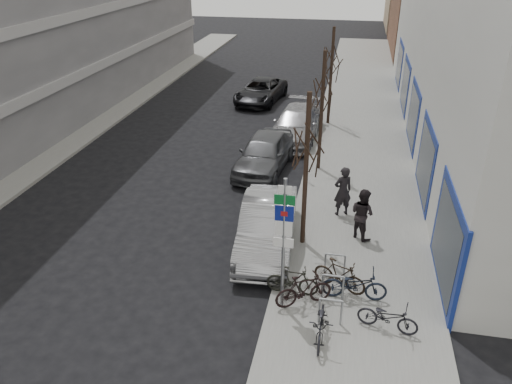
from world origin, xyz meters
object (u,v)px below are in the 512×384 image
at_px(bike_rack, 333,284).
at_px(parked_car_front, 267,226).
at_px(tree_mid, 323,83).
at_px(bike_mid_curb, 355,282).
at_px(meter_mid, 306,164).
at_px(pedestrian_near, 343,191).
at_px(tree_near, 308,135).
at_px(bike_near_left, 322,322).
at_px(bike_mid_inner, 293,280).
at_px(meter_back, 317,124).
at_px(highway_sign_pole, 284,237).
at_px(parked_car_back, 297,124).
at_px(bike_far_inner, 340,275).
at_px(pedestrian_far, 362,213).
at_px(bike_near_right, 304,290).
at_px(lane_car, 261,91).
at_px(bike_far_curb, 388,315).
at_px(tree_far, 332,53).
at_px(meter_front, 288,229).
at_px(parked_car_mid, 264,153).

height_order(bike_rack, parked_car_front, parked_car_front).
xyz_separation_m(tree_mid, bike_mid_curb, (1.82, -9.28, -3.38)).
relative_size(meter_mid, pedestrian_near, 0.64).
relative_size(tree_near, bike_mid_curb, 2.92).
xyz_separation_m(bike_near_left, parked_car_front, (-2.21, 4.28, 0.16)).
distance_m(bike_mid_inner, parked_car_front, 2.85).
relative_size(meter_back, pedestrian_near, 0.64).
relative_size(meter_mid, meter_back, 1.00).
distance_m(highway_sign_pole, parked_car_back, 14.13).
height_order(bike_near_left, bike_far_inner, bike_near_left).
distance_m(meter_mid, pedestrian_far, 4.90).
distance_m(bike_mid_curb, parked_car_front, 3.89).
bearing_deg(parked_car_front, bike_mid_inner, -68.88).
bearing_deg(bike_mid_inner, tree_near, 1.96).
bearing_deg(parked_car_back, bike_near_right, -77.95).
bearing_deg(tree_near, bike_rack, -67.52).
bearing_deg(tree_mid, parked_car_front, -99.96).
height_order(bike_near_left, lane_car, lane_car).
distance_m(meter_back, bike_mid_inner, 13.41).
bearing_deg(pedestrian_near, meter_back, -105.71).
height_order(bike_near_left, parked_car_back, parked_car_back).
bearing_deg(tree_near, pedestrian_near, 61.43).
bearing_deg(parked_car_back, tree_near, -77.59).
relative_size(meter_back, bike_far_inner, 0.75).
bearing_deg(bike_far_curb, pedestrian_far, 20.79).
distance_m(bike_far_inner, parked_car_front, 3.32).
bearing_deg(pedestrian_near, tree_far, -110.71).
distance_m(highway_sign_pole, pedestrian_far, 4.96).
height_order(tree_near, meter_back, tree_near).
bearing_deg(bike_near_right, bike_mid_inner, 12.17).
distance_m(highway_sign_pole, tree_mid, 10.15).
distance_m(bike_near_left, bike_mid_inner, 1.98).
distance_m(tree_mid, meter_front, 7.70).
bearing_deg(highway_sign_pole, parked_car_back, 95.41).
bearing_deg(bike_mid_curb, bike_rack, 98.54).
relative_size(parked_car_mid, pedestrian_near, 2.55).
relative_size(bike_rack, parked_car_front, 0.44).
height_order(bike_near_right, bike_mid_inner, bike_near_right).
height_order(meter_mid, bike_mid_curb, meter_mid).
relative_size(bike_near_right, bike_mid_inner, 1.10).
distance_m(meter_mid, bike_mid_inner, 7.92).
xyz_separation_m(tree_near, meter_mid, (-0.45, 5.00, -3.19)).
height_order(bike_mid_curb, pedestrian_far, pedestrian_far).
xyz_separation_m(tree_far, bike_mid_inner, (0.02, -15.90, -3.48)).
distance_m(bike_near_right, bike_far_curb, 2.40).
relative_size(bike_rack, tree_mid, 0.41).
distance_m(tree_far, meter_front, 13.88).
distance_m(meter_back, lane_car, 7.65).
xyz_separation_m(bike_mid_inner, bike_far_inner, (1.35, 0.48, 0.03)).
distance_m(bike_near_left, parked_car_back, 15.29).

